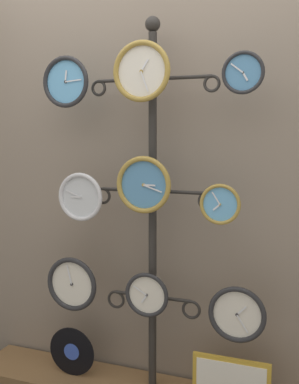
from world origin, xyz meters
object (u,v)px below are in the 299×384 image
(clock_top_left, at_px, (66,82))
(vinyl_record, at_px, (72,352))
(clock_bottom_left, at_px, (72,284))
(clock_middle_left, at_px, (81,197))
(picture_frame, at_px, (231,384))
(clock_bottom_center, at_px, (147,295))
(clock_top_right, at_px, (243,73))
(clock_top_center, at_px, (142,71))
(clock_middle_center, at_px, (144,185))
(display_stand, at_px, (153,268))
(clock_bottom_right, at_px, (237,314))
(clock_middle_right, at_px, (220,204))

(clock_top_left, distance_m, vinyl_record, 1.58)
(clock_bottom_left, bearing_deg, clock_middle_left, 2.85)
(clock_middle_left, bearing_deg, picture_frame, -0.33)
(clock_middle_left, xyz_separation_m, vinyl_record, (-0.09, 0.01, -0.94))
(clock_bottom_center, xyz_separation_m, vinyl_record, (-0.49, 0.01, -0.42))
(clock_top_right, height_order, clock_bottom_center, clock_top_right)
(clock_top_center, relative_size, picture_frame, 0.77)
(vinyl_record, bearing_deg, clock_top_right, 0.19)
(clock_top_right, distance_m, clock_bottom_left, 1.51)
(clock_bottom_left, xyz_separation_m, vinyl_record, (-0.02, 0.01, -0.43))
(clock_bottom_left, relative_size, vinyl_record, 1.08)
(clock_top_left, xyz_separation_m, vinyl_record, (-0.00, 0.00, -1.58))
(picture_frame, bearing_deg, clock_middle_center, -178.39)
(clock_top_right, height_order, clock_bottom_left, clock_top_right)
(display_stand, distance_m, clock_middle_center, 0.49)
(picture_frame, bearing_deg, clock_top_left, 179.27)
(clock_top_left, relative_size, clock_middle_left, 1.03)
(clock_middle_left, xyz_separation_m, picture_frame, (0.87, -0.00, -0.95))
(display_stand, relative_size, clock_top_left, 7.43)
(display_stand, relative_size, vinyl_record, 7.13)
(clock_top_left, distance_m, clock_bottom_center, 1.26)
(clock_top_left, xyz_separation_m, clock_bottom_center, (0.48, -0.01, -1.17))
(display_stand, xyz_separation_m, clock_top_left, (-0.48, -0.08, 1.04))
(clock_top_center, relative_size, clock_middle_left, 1.13)
(clock_top_center, distance_m, clock_bottom_right, 1.34)
(clock_top_left, bearing_deg, clock_top_center, -4.46)
(clock_middle_center, height_order, picture_frame, clock_middle_center)
(clock_bottom_center, xyz_separation_m, clock_bottom_right, (0.49, 0.00, -0.04))
(clock_bottom_right, height_order, vinyl_record, clock_bottom_right)
(picture_frame, bearing_deg, clock_top_right, 37.17)
(clock_top_center, bearing_deg, clock_top_right, 4.55)
(clock_top_left, distance_m, picture_frame, 1.86)
(clock_bottom_left, height_order, clock_bottom_right, clock_bottom_left)
(clock_middle_center, distance_m, clock_bottom_right, 0.83)
(clock_top_center, xyz_separation_m, clock_middle_center, (0.01, 0.01, -0.59))
(clock_top_left, xyz_separation_m, clock_top_right, (0.98, 0.00, 0.00))
(clock_top_center, xyz_separation_m, clock_top_right, (0.51, 0.04, -0.03))
(display_stand, distance_m, clock_middle_left, 0.57)
(clock_top_right, height_order, clock_middle_center, clock_top_right)
(clock_bottom_center, relative_size, clock_bottom_right, 0.84)
(clock_middle_center, xyz_separation_m, clock_bottom_left, (-0.46, 0.02, -0.60))
(clock_top_center, bearing_deg, clock_bottom_left, 176.72)
(clock_bottom_left, bearing_deg, clock_bottom_right, 0.14)
(display_stand, height_order, vinyl_record, display_stand)
(display_stand, xyz_separation_m, clock_bottom_left, (-0.47, -0.09, -0.12))
(display_stand, distance_m, clock_middle_right, 0.58)
(clock_top_center, height_order, vinyl_record, clock_top_center)
(clock_middle_center, xyz_separation_m, clock_bottom_right, (0.51, 0.02, -0.65))
(clock_middle_center, height_order, clock_bottom_center, clock_middle_center)
(clock_middle_right, relative_size, clock_bottom_center, 0.83)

